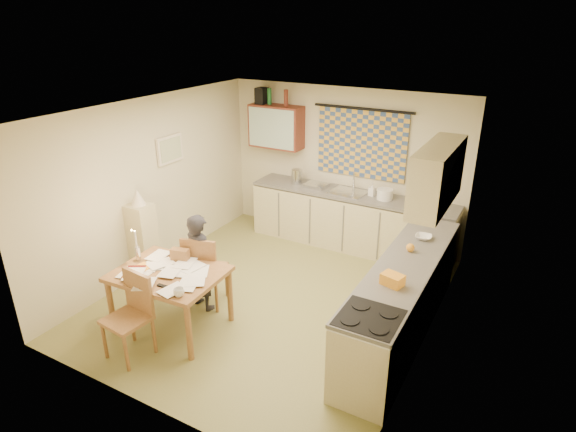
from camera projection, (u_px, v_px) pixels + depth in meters
The scene contains 44 objects.
floor at pixel (273, 298), 6.46m from camera, with size 4.00×4.50×0.02m, color olive.
ceiling at pixel (271, 110), 5.48m from camera, with size 4.00×4.50×0.02m, color white.
wall_back at pixel (343, 165), 7.79m from camera, with size 4.00×0.02×2.50m, color beige.
wall_front at pixel (138, 298), 4.15m from camera, with size 4.00×0.02×2.50m, color beige.
wall_left at pixel (152, 186), 6.87m from camera, with size 0.02×4.50×2.50m, color beige.
wall_right at pixel (436, 247), 5.07m from camera, with size 0.02×4.50×2.50m, color beige.
window_blind at pixel (361, 144), 7.47m from camera, with size 1.45×0.03×1.05m, color #314B7F.
curtain_rod at pixel (363, 109), 7.24m from camera, with size 0.04×0.04×1.60m, color black.
wall_cabinet at pixel (276, 126), 7.95m from camera, with size 0.90×0.34×0.70m, color #5B2318.
wall_cabinet_glass at pixel (271, 128), 7.81m from camera, with size 0.84×0.02×0.64m, color #99B2A5.
upper_cabinet_right at pixel (437, 176), 5.36m from camera, with size 0.34×1.30×0.70m, color tan.
framed_print at pixel (170, 149), 7.00m from camera, with size 0.04×0.50×0.40m, color beige.
print_canvas at pixel (171, 149), 6.99m from camera, with size 0.01×0.42×0.32m, color beige.
counter_back at pixel (350, 221), 7.72m from camera, with size 3.30×0.62×0.92m.
counter_right at pixel (402, 300), 5.58m from camera, with size 0.62×2.95×0.92m.
stove at pixel (366, 357), 4.63m from camera, with size 0.60×0.60×0.92m.
sink at pixel (348, 195), 7.59m from camera, with size 0.55×0.45×0.10m, color silver.
tap at pixel (354, 181), 7.65m from camera, with size 0.03×0.03×0.28m, color silver.
dish_rack at pixel (316, 185), 7.81m from camera, with size 0.35×0.30×0.06m, color silver.
kettle at pixel (297, 177), 7.93m from camera, with size 0.18×0.18×0.24m, color silver.
mixing_bowl at pixel (385, 194), 7.27m from camera, with size 0.24×0.24×0.16m, color white.
soap_bottle at pixel (372, 190), 7.41m from camera, with size 0.11×0.11×0.20m, color white.
bowl at pixel (423, 237), 6.00m from camera, with size 0.22×0.22×0.05m, color white.
orange_bag at pixel (392, 280), 4.97m from camera, with size 0.22×0.16×0.12m, color orange.
fruit_orange at pixel (410, 248), 5.68m from camera, with size 0.10×0.10×0.10m, color orange.
speaker at pixel (262, 96), 7.89m from camera, with size 0.16×0.20×0.26m, color black.
bottle_green at pixel (269, 96), 7.82m from camera, with size 0.07×0.07×0.26m, color #195926.
bottle_brown at pixel (286, 98), 7.68m from camera, with size 0.07×0.07×0.26m, color #5B2318.
dining_table at pixel (172, 299), 5.73m from camera, with size 1.29×1.00×0.75m.
chair_far at pixel (207, 282), 6.22m from camera, with size 0.56×0.56×1.00m.
chair_near at pixel (130, 332), 5.28m from camera, with size 0.48×0.48×0.96m.
person at pixel (200, 262), 6.03m from camera, with size 0.53×0.40×1.29m, color black.
shelf_stand at pixel (144, 243), 6.71m from camera, with size 0.32×0.30×1.14m, color tan.
lampshade at pixel (138, 197), 6.44m from camera, with size 0.20×0.20×0.22m, color beige.
letter_rack at pixel (180, 255), 5.80m from camera, with size 0.22×0.10×0.16m, color brown.
mug at pixel (179, 292), 5.09m from camera, with size 0.14×0.14×0.09m, color white.
magazine at pixel (125, 272), 5.55m from camera, with size 0.34×0.36×0.03m, color maroon.
book at pixel (135, 266), 5.69m from camera, with size 0.21×0.27×0.02m, color orange.
orange_box at pixel (129, 277), 5.43m from camera, with size 0.12×0.08×0.04m, color orange.
eyeglasses at pixel (162, 286), 5.28m from camera, with size 0.13×0.04×0.02m, color black.
candle_holder at pixel (138, 254), 5.82m from camera, with size 0.06×0.06×0.18m, color silver.
candle at pixel (136, 239), 5.73m from camera, with size 0.02×0.02×0.22m, color white.
candle_flame at pixel (131, 230), 5.67m from camera, with size 0.02×0.02×0.02m, color #FFCC66.
papers at pixel (167, 271), 5.58m from camera, with size 1.09×0.95×0.03m.
Camera 1 is at (2.86, -4.74, 3.52)m, focal length 30.00 mm.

